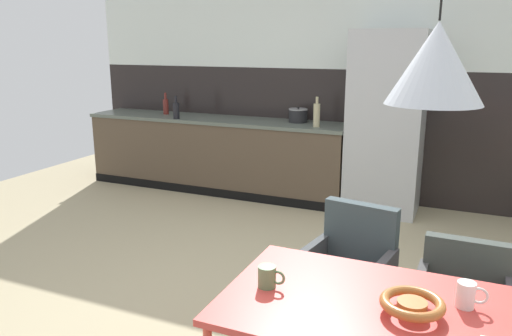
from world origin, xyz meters
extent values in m
plane|color=tan|center=(0.00, 0.00, 0.00)|extent=(8.55, 8.55, 0.00)
cube|color=black|center=(0.00, 2.87, 0.74)|extent=(6.58, 0.12, 1.48)
cube|color=silver|center=(0.00, 2.87, 2.23)|extent=(6.58, 0.12, 1.48)
cube|color=#4F4030|center=(-1.51, 2.51, 0.43)|extent=(3.26, 0.60, 0.85)
cube|color=#576056|center=(-1.51, 2.51, 0.87)|extent=(3.29, 0.63, 0.04)
cube|color=black|center=(-1.51, 2.20, 0.05)|extent=(3.26, 0.01, 0.10)
cube|color=#ADAFB2|center=(0.52, 2.51, 0.95)|extent=(0.75, 0.60, 1.91)
cube|color=#DD433C|center=(1.21, -0.89, 0.72)|extent=(1.57, 0.80, 0.03)
cylinder|color=#DB4735|center=(0.46, -0.53, 0.35)|extent=(0.04, 0.04, 0.70)
cube|color=#3C3E40|center=(1.39, -0.17, 0.40)|extent=(0.49, 0.47, 0.06)
cube|color=#3A413C|center=(1.39, 0.03, 0.58)|extent=(0.46, 0.09, 0.30)
cube|color=#3E3A3F|center=(1.61, -0.18, 0.50)|extent=(0.06, 0.41, 0.14)
cube|color=#414141|center=(1.17, -0.17, 0.50)|extent=(0.06, 0.41, 0.14)
cylinder|color=black|center=(1.19, 0.02, 0.19)|extent=(0.02, 0.02, 0.37)
cube|color=#3C3E40|center=(0.75, -0.08, 0.42)|extent=(0.55, 0.53, 0.06)
cube|color=#374347|center=(0.78, 0.11, 0.64)|extent=(0.46, 0.16, 0.38)
cube|color=#3F3E40|center=(0.96, -0.12, 0.52)|extent=(0.12, 0.42, 0.14)
cube|color=#3E4144|center=(0.53, -0.05, 0.52)|extent=(0.12, 0.42, 0.14)
cylinder|color=black|center=(0.52, -0.24, 0.20)|extent=(0.02, 0.02, 0.39)
cylinder|color=black|center=(0.98, 0.07, 0.20)|extent=(0.02, 0.02, 0.39)
cylinder|color=black|center=(0.58, 0.14, 0.20)|extent=(0.02, 0.02, 0.39)
cylinder|color=black|center=(0.55, -0.05, 0.01)|extent=(0.09, 0.41, 0.02)
cylinder|color=#B2662D|center=(1.20, -0.91, 0.76)|extent=(0.12, 0.12, 0.06)
torus|color=#AC642D|center=(1.20, -0.91, 0.78)|extent=(0.25, 0.25, 0.04)
cylinder|color=#5B8456|center=(0.58, -0.92, 0.78)|extent=(0.08, 0.08, 0.10)
torus|color=#5B8456|center=(0.63, -0.92, 0.79)|extent=(0.07, 0.01, 0.07)
cylinder|color=white|center=(1.39, -0.76, 0.79)|extent=(0.07, 0.07, 0.11)
torus|color=white|center=(1.44, -0.76, 0.79)|extent=(0.07, 0.01, 0.07)
cylinder|color=black|center=(-0.48, 2.60, 0.96)|extent=(0.21, 0.21, 0.14)
cylinder|color=gray|center=(-0.48, 2.60, 1.04)|extent=(0.22, 0.22, 0.01)
sphere|color=black|center=(-0.48, 2.60, 1.06)|extent=(0.02, 0.02, 0.02)
cylinder|color=black|center=(-1.90, 2.27, 0.99)|extent=(0.07, 0.07, 0.19)
cylinder|color=black|center=(-1.90, 2.27, 1.12)|extent=(0.03, 0.03, 0.08)
cylinder|color=tan|center=(-0.19, 2.37, 1.02)|extent=(0.07, 0.07, 0.25)
cylinder|color=tan|center=(-0.19, 2.37, 1.18)|extent=(0.03, 0.03, 0.07)
cylinder|color=maroon|center=(-2.23, 2.55, 0.99)|extent=(0.07, 0.07, 0.19)
cylinder|color=maroon|center=(-2.23, 2.55, 1.12)|extent=(0.03, 0.03, 0.08)
cone|color=silver|center=(1.21, -0.92, 1.71)|extent=(0.34, 0.34, 0.28)
camera|label=1|loc=(1.34, -2.78, 1.78)|focal=34.97mm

